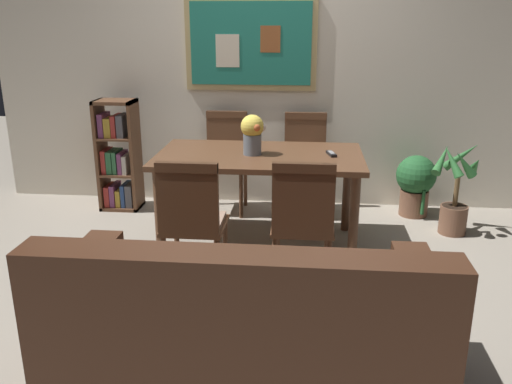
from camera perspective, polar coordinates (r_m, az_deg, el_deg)
The scene contains 13 objects.
ground_plane at distance 3.84m, azimuth -0.67°, elevation -8.82°, with size 12.00×12.00×0.00m, color gray.
wall_back_with_painting at distance 5.11m, azimuth 1.27°, elevation 13.19°, with size 5.20×0.14×2.60m.
dining_table at distance 4.13m, azimuth 0.38°, elevation 2.81°, with size 1.56×0.90×0.74m.
dining_chair_near_left at distance 3.43m, azimuth -6.80°, elevation -2.49°, with size 0.40×0.41×0.91m.
dining_chair_far_right at distance 4.94m, azimuth 5.18°, elevation 3.92°, with size 0.40×0.41×0.91m.
dining_chair_near_right at distance 3.41m, azimuth 4.98°, elevation -2.57°, with size 0.40×0.41×0.91m.
dining_chair_far_left at distance 5.00m, azimuth -3.21°, elevation 4.13°, with size 0.40×0.41×0.91m.
leather_couch at distance 2.62m, azimuth -1.34°, elevation -14.81°, with size 1.80×0.84×0.84m.
bookshelf at distance 5.18m, azimuth -14.38°, elevation 3.41°, with size 0.36×0.28×1.02m.
potted_ivy at distance 5.08m, azimuth 16.53°, elevation 0.99°, with size 0.36×0.36×0.60m.
potted_palm at distance 4.74m, azimuth 20.32°, elevation -0.34°, with size 0.43×0.40×0.77m.
flower_vase at distance 4.06m, azimuth -0.36°, elevation 6.34°, with size 0.19×0.18×0.30m.
tv_remote at distance 4.11m, azimuth 7.97°, elevation 4.03°, with size 0.08×0.16×0.02m.
Camera 1 is at (0.37, -3.41, 1.73)m, focal length 37.81 mm.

